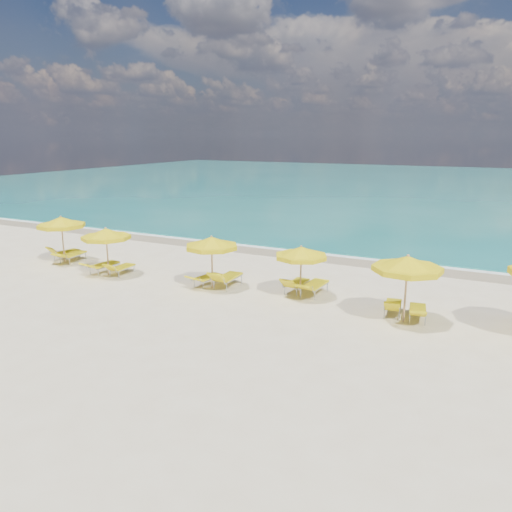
% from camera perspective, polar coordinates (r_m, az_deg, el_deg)
% --- Properties ---
extents(ground_plane, '(120.00, 120.00, 0.00)m').
position_cam_1_polar(ground_plane, '(20.30, -1.91, -4.19)').
color(ground_plane, beige).
extents(ocean, '(120.00, 80.00, 0.30)m').
position_cam_1_polar(ocean, '(65.90, 18.63, 7.59)').
color(ocean, '#126A64').
rests_on(ocean, ground).
extents(wet_sand_band, '(120.00, 2.60, 0.01)m').
position_cam_1_polar(wet_sand_band, '(26.79, 5.67, 0.19)').
color(wet_sand_band, tan).
rests_on(wet_sand_band, ground).
extents(foam_line, '(120.00, 1.20, 0.03)m').
position_cam_1_polar(foam_line, '(27.52, 6.27, 0.53)').
color(foam_line, white).
rests_on(foam_line, ground).
extents(whitecap_near, '(14.00, 0.36, 0.05)m').
position_cam_1_polar(whitecap_near, '(37.74, 2.43, 4.20)').
color(whitecap_near, white).
rests_on(whitecap_near, ground).
extents(whitecap_far, '(18.00, 0.30, 0.05)m').
position_cam_1_polar(whitecap_far, '(41.44, 24.65, 3.81)').
color(whitecap_far, white).
rests_on(whitecap_far, ground).
extents(umbrella_1, '(2.84, 2.84, 2.35)m').
position_cam_1_polar(umbrella_1, '(26.48, -21.38, 3.57)').
color(umbrella_1, tan).
rests_on(umbrella_1, ground).
extents(umbrella_2, '(2.32, 2.32, 2.22)m').
position_cam_1_polar(umbrella_2, '(23.31, -16.77, 2.39)').
color(umbrella_2, tan).
rests_on(umbrella_2, ground).
extents(umbrella_3, '(2.56, 2.56, 2.23)m').
position_cam_1_polar(umbrella_3, '(20.52, -5.10, 1.45)').
color(umbrella_3, tan).
rests_on(umbrella_3, ground).
extents(umbrella_4, '(2.14, 2.14, 2.09)m').
position_cam_1_polar(umbrella_4, '(19.34, 5.18, 0.34)').
color(umbrella_4, tan).
rests_on(umbrella_4, ground).
extents(umbrella_5, '(2.91, 2.91, 2.39)m').
position_cam_1_polar(umbrella_5, '(17.33, 16.93, -0.94)').
color(umbrella_5, tan).
rests_on(umbrella_5, ground).
extents(lounger_1_left, '(0.79, 1.73, 0.80)m').
position_cam_1_polar(lounger_1_left, '(27.51, -20.89, 0.15)').
color(lounger_1_left, '#A5A8AD').
rests_on(lounger_1_left, ground).
extents(lounger_1_right, '(0.88, 2.02, 0.70)m').
position_cam_1_polar(lounger_1_right, '(26.67, -20.24, -0.17)').
color(lounger_1_right, '#A5A8AD').
rests_on(lounger_1_right, ground).
extents(lounger_2_left, '(0.79, 1.95, 0.70)m').
position_cam_1_polar(lounger_2_left, '(24.15, -17.02, -1.32)').
color(lounger_2_left, '#A5A8AD').
rests_on(lounger_2_left, ground).
extents(lounger_2_right, '(0.62, 1.70, 0.74)m').
position_cam_1_polar(lounger_2_right, '(23.59, -15.11, -1.59)').
color(lounger_2_right, '#A5A8AD').
rests_on(lounger_2_right, ground).
extents(lounger_3_left, '(0.87, 1.84, 0.64)m').
position_cam_1_polar(lounger_3_left, '(21.29, -5.62, -2.82)').
color(lounger_3_left, '#A5A8AD').
rests_on(lounger_3_left, ground).
extents(lounger_3_right, '(0.71, 2.00, 0.90)m').
position_cam_1_polar(lounger_3_right, '(21.01, -3.30, -2.88)').
color(lounger_3_right, '#A5A8AD').
rests_on(lounger_3_right, ground).
extents(lounger_4_left, '(0.66, 1.81, 0.81)m').
position_cam_1_polar(lounger_4_left, '(20.37, 4.63, -3.52)').
color(lounger_4_left, '#A5A8AD').
rests_on(lounger_4_left, ground).
extents(lounger_4_right, '(0.78, 2.09, 0.76)m').
position_cam_1_polar(lounger_4_right, '(20.06, 6.62, -3.78)').
color(lounger_4_right, '#A5A8AD').
rests_on(lounger_4_right, ground).
extents(lounger_5_left, '(0.76, 1.67, 0.77)m').
position_cam_1_polar(lounger_5_left, '(18.50, 15.37, -5.84)').
color(lounger_5_left, '#A5A8AD').
rests_on(lounger_5_left, ground).
extents(lounger_5_right, '(0.82, 1.81, 0.68)m').
position_cam_1_polar(lounger_5_right, '(18.21, 17.97, -6.33)').
color(lounger_5_right, '#A5A8AD').
rests_on(lounger_5_right, ground).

